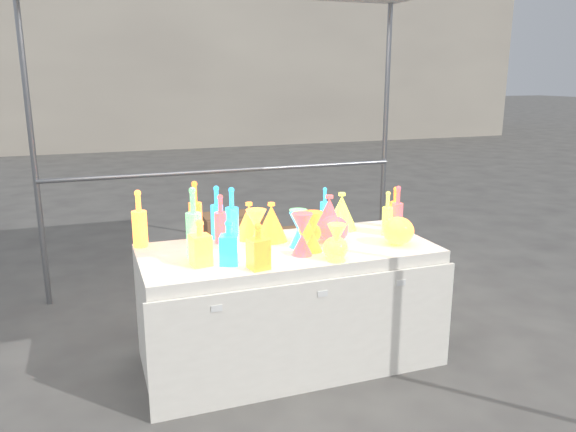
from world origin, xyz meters
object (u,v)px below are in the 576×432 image
object	(u,v)px
decanter_0	(200,243)
globe_0	(398,232)
bottle_0	(139,218)
lampshade_0	(271,222)
cardboard_box_closed	(234,236)
hourglass_0	(313,232)
display_table	(289,305)

from	to	relation	value
decanter_0	globe_0	distance (m)	1.24
bottle_0	globe_0	world-z (taller)	bottle_0
bottle_0	lampshade_0	size ratio (longest dim) A/B	1.44
cardboard_box_closed	hourglass_0	distance (m)	2.39
display_table	decanter_0	bearing A→B (deg)	-166.38
globe_0	bottle_0	bearing A→B (deg)	161.50
cardboard_box_closed	decanter_0	world-z (taller)	decanter_0
display_table	hourglass_0	size ratio (longest dim) A/B	7.59
display_table	hourglass_0	bearing A→B (deg)	-42.99
display_table	cardboard_box_closed	bearing A→B (deg)	84.62
lampshade_0	hourglass_0	bearing A→B (deg)	-68.11
cardboard_box_closed	bottle_0	size ratio (longest dim) A/B	1.66
bottle_0	decanter_0	size ratio (longest dim) A/B	1.36
hourglass_0	globe_0	distance (m)	0.56
cardboard_box_closed	bottle_0	distance (m)	2.24
cardboard_box_closed	bottle_0	xyz separation A→B (m)	(-1.06, -1.85, 0.71)
display_table	bottle_0	world-z (taller)	bottle_0
cardboard_box_closed	hourglass_0	bearing A→B (deg)	-89.96
globe_0	lampshade_0	xyz separation A→B (m)	(-0.72, 0.36, 0.05)
display_table	cardboard_box_closed	distance (m)	2.21
bottle_0	lampshade_0	xyz separation A→B (m)	(0.80, -0.15, -0.05)
cardboard_box_closed	globe_0	bearing A→B (deg)	-76.58
bottle_0	hourglass_0	size ratio (longest dim) A/B	1.47
hourglass_0	lampshade_0	xyz separation A→B (m)	(-0.16, 0.30, 0.00)
display_table	globe_0	size ratio (longest dim) A/B	9.44
display_table	lampshade_0	world-z (taller)	lampshade_0
display_table	hourglass_0	world-z (taller)	hourglass_0
bottle_0	lampshade_0	bearing A→B (deg)	-10.69
bottle_0	globe_0	bearing A→B (deg)	-18.50
bottle_0	hourglass_0	world-z (taller)	bottle_0
globe_0	lampshade_0	bearing A→B (deg)	153.51
cardboard_box_closed	globe_0	size ratio (longest dim) A/B	3.04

